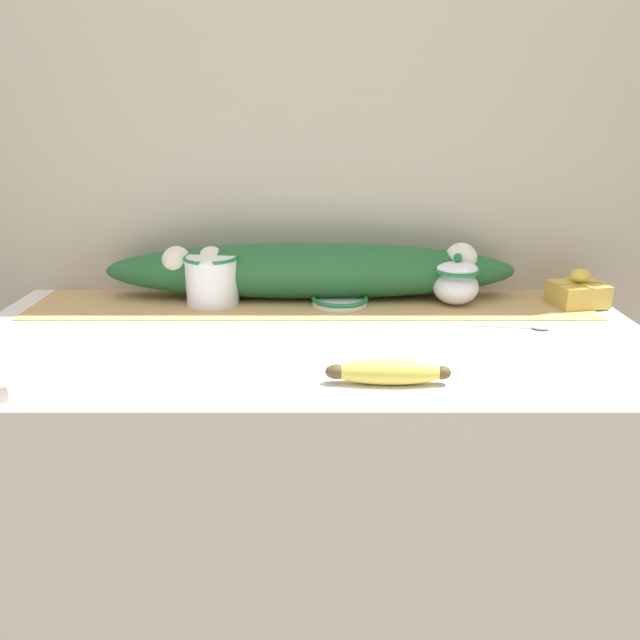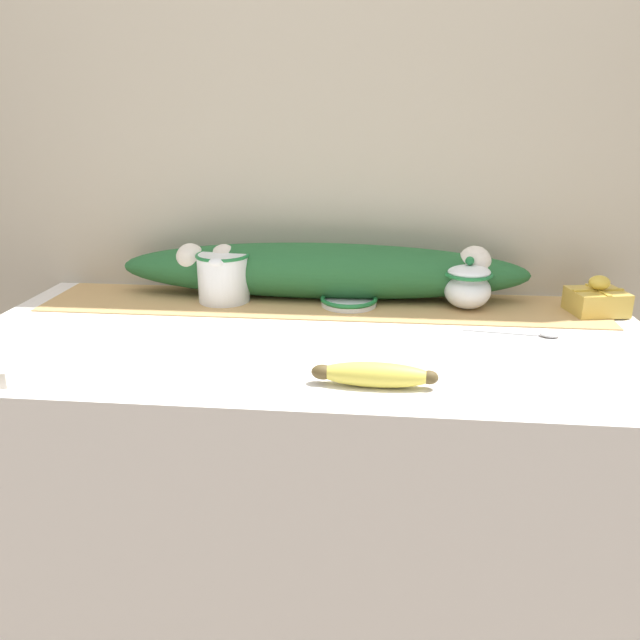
{
  "view_description": "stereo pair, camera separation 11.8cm",
  "coord_description": "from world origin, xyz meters",
  "px_view_note": "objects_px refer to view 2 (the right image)",
  "views": [
    {
      "loc": [
        0.02,
        -1.17,
        1.35
      ],
      "look_at": [
        0.03,
        -0.05,
        0.97
      ],
      "focal_mm": 35.0,
      "sensor_mm": 36.0,
      "label": 1
    },
    {
      "loc": [
        0.14,
        -1.17,
        1.35
      ],
      "look_at": [
        0.03,
        -0.05,
        0.97
      ],
      "focal_mm": 35.0,
      "sensor_mm": 36.0,
      "label": 2
    }
  ],
  "objects_px": {
    "banana": "(374,375)",
    "gift_box": "(597,300)",
    "sugar_bowl": "(468,285)",
    "cream_pitcher": "(224,276)",
    "small_dish": "(349,301)",
    "spoon": "(542,334)"
  },
  "relations": [
    {
      "from": "cream_pitcher",
      "to": "spoon",
      "type": "bearing_deg",
      "value": -13.78
    },
    {
      "from": "small_dish",
      "to": "gift_box",
      "type": "relative_size",
      "value": 1.01
    },
    {
      "from": "spoon",
      "to": "gift_box",
      "type": "relative_size",
      "value": 1.45
    },
    {
      "from": "banana",
      "to": "gift_box",
      "type": "xyz_separation_m",
      "value": [
        0.48,
        0.43,
        0.01
      ]
    },
    {
      "from": "sugar_bowl",
      "to": "small_dish",
      "type": "bearing_deg",
      "value": -178.63
    },
    {
      "from": "sugar_bowl",
      "to": "gift_box",
      "type": "relative_size",
      "value": 0.92
    },
    {
      "from": "banana",
      "to": "spoon",
      "type": "distance_m",
      "value": 0.43
    },
    {
      "from": "spoon",
      "to": "gift_box",
      "type": "bearing_deg",
      "value": 54.44
    },
    {
      "from": "small_dish",
      "to": "cream_pitcher",
      "type": "bearing_deg",
      "value": 178.56
    },
    {
      "from": "small_dish",
      "to": "spoon",
      "type": "relative_size",
      "value": 0.7
    },
    {
      "from": "small_dish",
      "to": "spoon",
      "type": "xyz_separation_m",
      "value": [
        0.39,
        -0.16,
        -0.01
      ]
    },
    {
      "from": "sugar_bowl",
      "to": "spoon",
      "type": "relative_size",
      "value": 0.63
    },
    {
      "from": "sugar_bowl",
      "to": "cream_pitcher",
      "type": "bearing_deg",
      "value": 179.9
    },
    {
      "from": "cream_pitcher",
      "to": "banana",
      "type": "height_order",
      "value": "cream_pitcher"
    },
    {
      "from": "cream_pitcher",
      "to": "spoon",
      "type": "relative_size",
      "value": 0.77
    },
    {
      "from": "banana",
      "to": "gift_box",
      "type": "relative_size",
      "value": 1.6
    },
    {
      "from": "sugar_bowl",
      "to": "small_dish",
      "type": "height_order",
      "value": "sugar_bowl"
    },
    {
      "from": "sugar_bowl",
      "to": "banana",
      "type": "height_order",
      "value": "sugar_bowl"
    },
    {
      "from": "small_dish",
      "to": "spoon",
      "type": "bearing_deg",
      "value": -22.25
    },
    {
      "from": "cream_pitcher",
      "to": "gift_box",
      "type": "xyz_separation_m",
      "value": [
        0.84,
        -0.01,
        -0.03
      ]
    },
    {
      "from": "sugar_bowl",
      "to": "spoon",
      "type": "height_order",
      "value": "sugar_bowl"
    },
    {
      "from": "cream_pitcher",
      "to": "spoon",
      "type": "height_order",
      "value": "cream_pitcher"
    }
  ]
}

